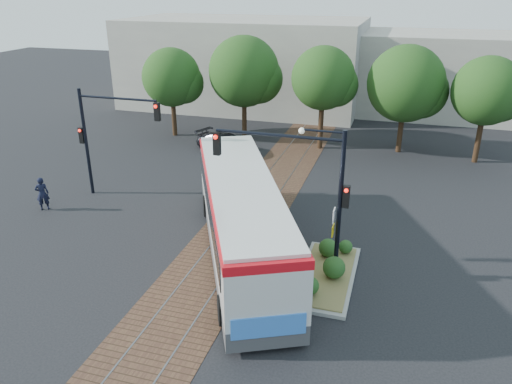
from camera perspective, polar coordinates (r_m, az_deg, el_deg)
ground at (r=22.76m, az=-3.60°, el=-6.58°), size 120.00×120.00×0.00m
trackbed at (r=26.11m, az=-0.58°, el=-2.42°), size 3.60×40.00×0.02m
tree_row at (r=35.98m, az=7.32°, el=12.63°), size 26.40×5.60×7.67m
warehouses at (r=48.43m, az=7.78°, el=14.00°), size 40.00×13.00×8.00m
city_bus at (r=21.51m, az=-1.65°, el=-2.45°), size 8.24×13.14×3.55m
traffic_island at (r=20.82m, az=8.21°, el=-8.79°), size 2.20×5.20×1.13m
signal_pole_main at (r=19.32m, az=6.09°, el=1.44°), size 5.49×0.46×6.00m
signal_pole_left at (r=28.25m, az=-17.17°, el=6.89°), size 4.99×0.34×6.00m
officer at (r=28.48m, az=-23.24°, el=-0.17°), size 0.79×0.75×1.82m
parked_car at (r=35.34m, az=-3.48°, el=5.61°), size 5.05×3.60×1.36m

